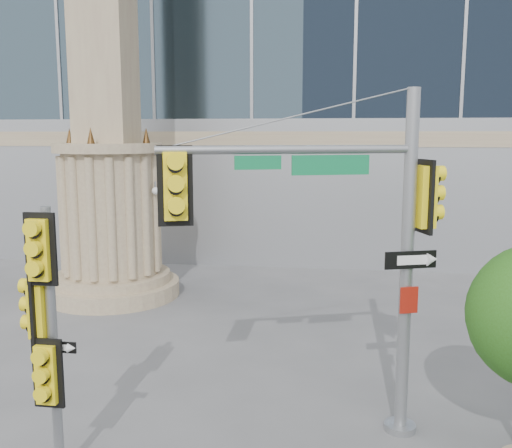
# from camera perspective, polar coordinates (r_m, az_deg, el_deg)

# --- Properties ---
(monument) EXTENTS (4.40, 4.40, 16.60)m
(monument) POSITION_cam_1_polar(r_m,az_deg,el_deg) (19.26, -14.65, 9.07)
(monument) COLOR gray
(monument) RESTS_ON ground
(main_signal_pole) EXTENTS (4.61, 1.91, 6.16)m
(main_signal_pole) POSITION_cam_1_polar(r_m,az_deg,el_deg) (9.81, 9.13, -0.32)
(main_signal_pole) COLOR slate
(main_signal_pole) RESTS_ON ground
(secondary_signal_pole) EXTENTS (0.74, 0.56, 4.33)m
(secondary_signal_pole) POSITION_cam_1_polar(r_m,az_deg,el_deg) (9.26, -20.28, -9.43)
(secondary_signal_pole) COLOR slate
(secondary_signal_pole) RESTS_ON ground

